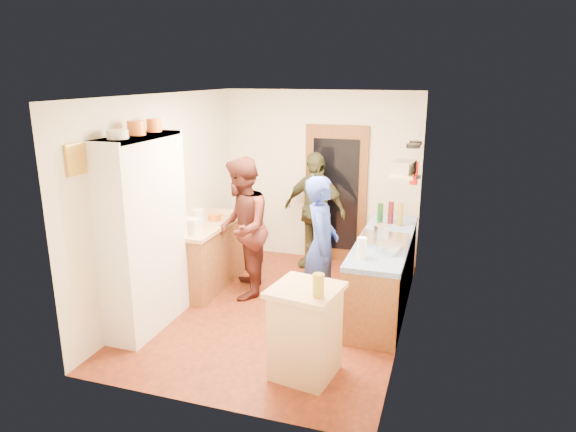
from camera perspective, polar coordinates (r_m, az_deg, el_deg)
The scene contains 44 objects.
floor at distance 6.47m, azimuth -1.07°, elevation -10.46°, with size 3.00×4.00×0.02m, color maroon.
ceiling at distance 5.82m, azimuth -1.20°, elevation 13.39°, with size 3.00×4.00×0.02m, color silver.
wall_back at distance 7.89m, azimuth 3.66°, elevation 4.37°, with size 3.00×0.02×2.60m, color beige.
wall_front at distance 4.26m, azimuth -10.06°, elevation -5.78°, with size 3.00×0.02×2.60m, color beige.
wall_left at distance 6.65m, azimuth -13.53°, elevation 1.82°, with size 0.02×4.00×2.60m, color beige.
wall_right at distance 5.72m, azimuth 13.32°, elevation -0.40°, with size 0.02×4.00×2.60m, color beige.
door_frame at distance 7.85m, azimuth 5.33°, elevation 2.40°, with size 0.95×0.06×2.10m, color brown.
door_glass at distance 7.82m, azimuth 5.27°, elevation 2.35°, with size 0.70×0.02×1.70m, color black.
hutch_body at distance 5.94m, azimuth -15.65°, elevation -1.96°, with size 0.40×1.20×2.20m, color white.
hutch_top_shelf at distance 5.72m, azimuth -16.44°, elevation 8.41°, with size 0.40×1.14×0.04m, color white.
plate_stack at distance 5.45m, azimuth -18.42°, elevation 8.61°, with size 0.21×0.21×0.09m, color white.
orange_pot_a at distance 5.71m, azimuth -16.50°, elevation 9.36°, with size 0.19×0.19×0.15m, color orange.
orange_pot_b at distance 6.00m, azimuth -14.67°, elevation 9.73°, with size 0.16×0.16×0.15m, color orange.
left_counter_base at distance 7.13m, azimuth -9.08°, elevation -4.36°, with size 0.60×1.40×0.85m, color #9F5D2D.
left_counter_top at distance 6.99m, azimuth -9.23°, elevation -0.89°, with size 0.64×1.44×0.05m, color tan.
toaster at distance 6.53m, azimuth -10.77°, elevation -1.07°, with size 0.24×0.16×0.18m, color white.
kettle at distance 6.89m, azimuth -10.00°, elevation -0.08°, with size 0.18×0.18×0.20m, color white.
orange_bowl at distance 7.05m, azimuth -8.16°, elevation -0.13°, with size 0.18×0.18×0.08m, color orange.
chopping_board at distance 7.37m, azimuth -7.45°, elevation 0.37°, with size 0.30×0.22×0.03m, color tan.
right_counter_base at distance 6.50m, azimuth 10.50°, elevation -6.48°, with size 0.60×2.20×0.84m, color #9F5D2D.
right_counter_top at distance 6.35m, azimuth 10.70°, elevation -2.71°, with size 0.62×2.22×0.06m, color #0234A0.
hob at distance 6.22m, azimuth 10.58°, elevation -2.59°, with size 0.55×0.58×0.04m, color silver.
pot_on_hob at distance 6.33m, azimuth 10.33°, elevation -1.51°, with size 0.18×0.18×0.12m, color silver.
bottle_a at distance 6.89m, azimuth 10.21°, elevation 0.26°, with size 0.07×0.07×0.28m, color #143F14.
bottle_b at distance 6.94m, azimuth 11.36°, elevation 0.38°, with size 0.07×0.07×0.30m, color #591419.
bottle_c at distance 6.85m, azimuth 12.35°, elevation 0.17°, with size 0.08×0.08×0.31m, color olive.
paper_towel at distance 5.60m, azimuth 8.20°, elevation -3.52°, with size 0.11×0.11×0.23m, color white.
mixing_bowl at distance 5.83m, azimuth 11.05°, elevation -3.52°, with size 0.27×0.27×0.11m, color silver.
island_base at distance 5.03m, azimuth 1.93°, elevation -12.96°, with size 0.55×0.55×0.86m, color tan.
island_top at distance 4.83m, azimuth 1.98°, elevation -8.21°, with size 0.62×0.62×0.05m, color tan.
cutting_board at distance 4.89m, azimuth 1.70°, elevation -7.79°, with size 0.35×0.28×0.02m, color white.
oil_jar at distance 4.61m, azimuth 3.40°, elevation -7.67°, with size 0.11×0.11×0.21m, color #AD9E2D.
pan_rail at distance 7.07m, azimuth 14.42°, elevation 8.76°, with size 0.02×0.02×0.65m, color silver.
pan_hang_a at distance 6.92m, azimuth 13.74°, elevation 7.57°, with size 0.18×0.18×0.05m, color black.
pan_hang_b at distance 7.12m, azimuth 13.87°, elevation 7.62°, with size 0.16×0.16×0.05m, color black.
pan_hang_c at distance 7.32m, azimuth 14.00°, elevation 7.89°, with size 0.17×0.17×0.05m, color black.
wall_shelf at distance 6.07m, azimuth 12.62°, elevation 4.46°, with size 0.26×0.42×0.03m, color tan.
radio at distance 6.06m, azimuth 12.67°, elevation 5.30°, with size 0.22×0.30×0.15m, color silver.
ext_bracket at distance 7.34m, azimuth 14.28°, elevation 4.25°, with size 0.06×0.10×0.04m, color black.
fire_extinguisher at distance 7.33m, azimuth 13.84°, elevation 4.67°, with size 0.11×0.11×0.32m, color red.
picture_frame at distance 5.26m, azimuth -22.54°, elevation 5.84°, with size 0.03×0.25×0.30m, color gold.
person_hob at distance 6.11m, azimuth 4.00°, elevation -3.42°, with size 0.62×0.41×1.69m, color #2941A2.
person_left at distance 6.65m, azimuth -4.86°, elevation -1.24°, with size 0.89×0.69×1.83m, color #481E19.
person_back at distance 7.58m, azimuth 3.01°, elevation 0.59°, with size 1.02×0.43×1.74m, color #393B22.
Camera 1 is at (1.91, -5.49, 2.84)m, focal length 32.00 mm.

